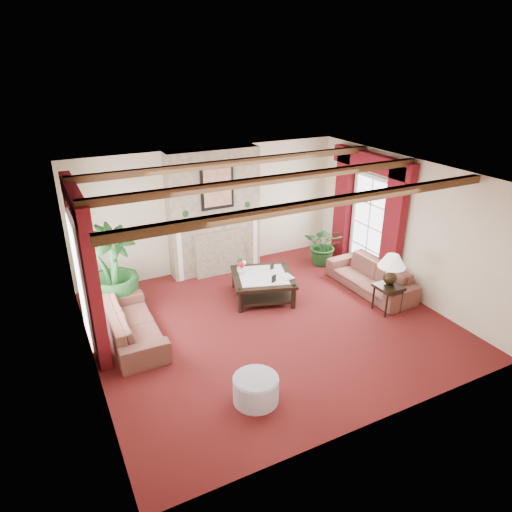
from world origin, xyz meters
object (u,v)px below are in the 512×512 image
sofa_left (132,319)px  sofa_right (371,273)px  side_table (387,298)px  potted_palm (115,287)px  coffee_table (263,286)px  ottoman (256,389)px

sofa_left → sofa_right: sofa_left is taller
sofa_right → side_table: (-0.26, -0.80, -0.12)m
sofa_left → potted_palm: size_ratio=1.06×
coffee_table → side_table: (1.85, -1.51, 0.03)m
sofa_right → potted_palm: potted_palm is taller
sofa_right → side_table: bearing=-20.1°
sofa_left → side_table: size_ratio=3.78×
potted_palm → sofa_left: bearing=-88.2°
sofa_left → coffee_table: (2.63, 0.30, -0.15)m
potted_palm → side_table: size_ratio=3.57×
sofa_right → potted_palm: (-4.77, 1.57, 0.07)m
ottoman → sofa_left: bearing=117.0°
potted_palm → sofa_right: bearing=-18.2°
coffee_table → ottoman: size_ratio=1.82×
sofa_right → ottoman: 4.04m
sofa_right → coffee_table: (-2.11, 0.71, -0.15)m
sofa_left → potted_palm: 1.16m
potted_palm → coffee_table: potted_palm is taller
sofa_left → side_table: bearing=-104.6°
sofa_left → sofa_right: (4.74, -0.41, -0.00)m
sofa_left → potted_palm: (-0.04, 1.16, 0.07)m
coffee_table → potted_palm: bearing=-180.0°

